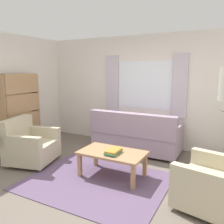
{
  "coord_description": "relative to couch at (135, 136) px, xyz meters",
  "views": [
    {
      "loc": [
        1.88,
        -3.01,
        1.79
      ],
      "look_at": [
        -0.07,
        0.7,
        1.04
      ],
      "focal_mm": 37.39,
      "sensor_mm": 36.0,
      "label": 1
    }
  ],
  "objects": [
    {
      "name": "ground_plane",
      "position": [
        -0.03,
        -1.62,
        -0.37
      ],
      "size": [
        6.24,
        6.24,
        0.0
      ],
      "primitive_type": "plane",
      "color": "#6B6056"
    },
    {
      "name": "wall_back",
      "position": [
        -0.03,
        0.64,
        0.93
      ],
      "size": [
        5.32,
        0.12,
        2.6
      ],
      "primitive_type": "cube",
      "color": "silver",
      "rests_on": "ground_plane"
    },
    {
      "name": "window_with_curtains",
      "position": [
        -0.03,
        0.56,
        1.08
      ],
      "size": [
        1.98,
        0.07,
        1.4
      ],
      "color": "white"
    },
    {
      "name": "area_rug",
      "position": [
        -0.03,
        -1.62,
        -0.36
      ],
      "size": [
        2.23,
        1.77,
        0.01
      ],
      "primitive_type": "cube",
      "color": "#604C6B",
      "rests_on": "ground_plane"
    },
    {
      "name": "couch",
      "position": [
        0.0,
        0.0,
        0.0
      ],
      "size": [
        1.9,
        0.82,
        0.92
      ],
      "rotation": [
        0.0,
        0.0,
        3.14
      ],
      "color": "#998499",
      "rests_on": "ground_plane"
    },
    {
      "name": "armchair_left",
      "position": [
        -1.6,
        -1.52,
        -0.01
      ],
      "size": [
        1.0,
        1.02,
        0.88
      ],
      "rotation": [
        0.0,
        0.0,
        1.82
      ],
      "color": "#BCB293",
      "rests_on": "ground_plane"
    },
    {
      "name": "armchair_right",
      "position": [
        1.75,
        -1.53,
        -0.01
      ],
      "size": [
        0.97,
        0.99,
        0.88
      ],
      "rotation": [
        0.0,
        0.0,
        -1.77
      ],
      "color": "#BCB293",
      "rests_on": "ground_plane"
    },
    {
      "name": "coffee_table",
      "position": [
        0.11,
        -1.31,
        0.01
      ],
      "size": [
        1.1,
        0.64,
        0.44
      ],
      "color": "#A87F56",
      "rests_on": "ground_plane"
    },
    {
      "name": "book_stack_on_table",
      "position": [
        0.17,
        -1.38,
        0.11
      ],
      "size": [
        0.21,
        0.33,
        0.07
      ],
      "color": "#5B8E93",
      "rests_on": "coffee_table"
    },
    {
      "name": "bookshelf",
      "position": [
        -2.38,
        -0.97,
        0.51
      ],
      "size": [
        0.3,
        0.94,
        1.72
      ],
      "rotation": [
        0.0,
        0.0,
        -1.57
      ],
      "color": "#A87F56",
      "rests_on": "ground_plane"
    }
  ]
}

